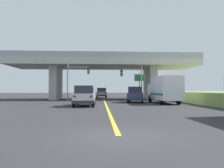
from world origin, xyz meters
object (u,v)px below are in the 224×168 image
at_px(suv_lead, 85,96).
at_px(box_truck, 164,90).
at_px(traffic_signal_nearside, 134,78).
at_px(suv_crossing, 135,95).
at_px(sedan_oncoming, 102,93).
at_px(traffic_signal_farside, 75,77).
at_px(highway_sign, 140,80).

bearing_deg(suv_lead, box_truck, 21.89).
height_order(box_truck, traffic_signal_nearside, traffic_signal_nearside).
bearing_deg(box_truck, traffic_signal_nearside, 118.77).
distance_m(suv_lead, suv_crossing, 8.44).
height_order(box_truck, sedan_oncoming, box_truck).
relative_size(suv_lead, traffic_signal_farside, 0.86).
xyz_separation_m(suv_lead, suv_crossing, (6.13, 5.80, -0.00)).
relative_size(suv_lead, sedan_oncoming, 1.05).
height_order(suv_lead, suv_crossing, same).
bearing_deg(traffic_signal_nearside, box_truck, -61.23).
xyz_separation_m(box_truck, highway_sign, (-1.42, 8.20, 1.49)).
bearing_deg(suv_crossing, highway_sign, 86.23).
bearing_deg(box_truck, highway_sign, 99.83).
xyz_separation_m(suv_lead, highway_sign, (7.83, 11.91, 2.13)).
distance_m(suv_crossing, traffic_signal_nearside, 3.80).
bearing_deg(traffic_signal_nearside, suv_crossing, -95.80).
bearing_deg(traffic_signal_nearside, highway_sign, 65.62).
bearing_deg(suv_crossing, box_truck, -21.99).
bearing_deg(highway_sign, suv_crossing, -105.56).
bearing_deg(suv_lead, sedan_oncoming, 85.05).
distance_m(suv_crossing, traffic_signal_farside, 9.47).
bearing_deg(suv_crossing, traffic_signal_farside, 165.98).
height_order(suv_crossing, traffic_signal_farside, traffic_signal_farside).
xyz_separation_m(suv_lead, traffic_signal_farside, (-2.08, 9.78, 2.53)).
bearing_deg(box_truck, suv_crossing, 146.21).
bearing_deg(suv_lead, suv_crossing, 43.44).
distance_m(suv_lead, highway_sign, 14.41).
bearing_deg(box_truck, traffic_signal_farside, 151.87).
height_order(sedan_oncoming, traffic_signal_nearside, traffic_signal_nearside).
bearing_deg(box_truck, sedan_oncoming, 112.65).
relative_size(suv_crossing, highway_sign, 1.09).
distance_m(suv_crossing, sedan_oncoming, 16.21).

